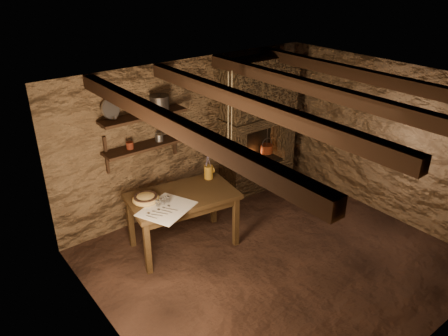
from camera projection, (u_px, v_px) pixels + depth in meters
floor at (274, 260)px, 5.95m from camera, size 4.50×4.50×0.00m
back_wall at (190, 136)px, 6.84m from camera, size 4.50×0.04×2.40m
front_wall at (432, 262)px, 4.00m from camera, size 4.50×0.04×2.40m
left_wall at (111, 249)px, 4.18m from camera, size 0.04×4.00×2.40m
right_wall at (385, 140)px, 6.67m from camera, size 0.04×4.00×2.40m
ceiling at (285, 88)px, 4.90m from camera, size 4.50×4.00×0.04m
beam_far_left at (171, 124)px, 4.11m from camera, size 0.14×3.95×0.16m
beam_mid_left at (251, 104)px, 4.66m from camera, size 0.14×3.95×0.16m
beam_mid_right at (314, 88)px, 5.22m from camera, size 0.14×3.95×0.16m
beam_far_right at (365, 76)px, 5.77m from camera, size 0.14×3.95×0.16m
shelf_lower at (146, 146)px, 6.22m from camera, size 1.25×0.30×0.04m
shelf_upper at (143, 116)px, 6.02m from camera, size 1.25×0.30×0.04m
hearth at (259, 121)px, 7.36m from camera, size 1.43×0.51×2.30m
work_table at (183, 218)px, 6.08m from camera, size 1.56×1.05×0.83m
linen_cloth at (167, 209)px, 5.57m from camera, size 0.83×0.76×0.01m
pewter_cutlery_row at (168, 209)px, 5.55m from camera, size 0.60×0.42×0.01m
drinking_glasses at (163, 201)px, 5.65m from camera, size 0.21×0.06×0.09m
stoneware_jug at (209, 166)px, 6.26m from camera, size 0.15×0.14×0.46m
wooden_bowl at (146, 199)px, 5.71m from camera, size 0.46×0.46×0.13m
iron_stockpot at (160, 104)px, 6.11m from camera, size 0.35×0.35×0.20m
tin_pan at (110, 109)px, 5.79m from camera, size 0.30×0.20×0.28m
small_kettle at (159, 138)px, 6.31m from camera, size 0.19×0.16×0.16m
rusty_tin at (130, 145)px, 6.05m from camera, size 0.13×0.13×0.10m
red_pot at (267, 148)px, 7.64m from camera, size 0.27×0.27×0.54m
hanging_ropes at (230, 114)px, 5.94m from camera, size 0.08×0.08×1.20m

